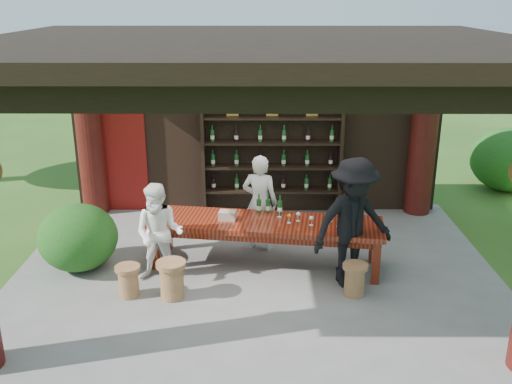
{
  "coord_description": "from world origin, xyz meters",
  "views": [
    {
      "loc": [
        0.04,
        -7.94,
        4.06
      ],
      "look_at": [
        0.0,
        0.4,
        1.15
      ],
      "focal_mm": 40.0,
      "sensor_mm": 36.0,
      "label": 1
    }
  ],
  "objects_px": {
    "napkin_basket": "(227,215)",
    "guest_woman": "(159,234)",
    "stool_near_right": "(355,279)",
    "tasting_table": "(265,228)",
    "wine_shelf": "(272,156)",
    "stool_far_left": "(128,280)",
    "host": "(260,203)",
    "guest_man": "(353,223)",
    "stool_near_left": "(172,279)"
  },
  "relations": [
    {
      "from": "tasting_table",
      "to": "host",
      "type": "relative_size",
      "value": 2.28
    },
    {
      "from": "tasting_table",
      "to": "guest_woman",
      "type": "distance_m",
      "value": 1.64
    },
    {
      "from": "guest_man",
      "to": "host",
      "type": "bearing_deg",
      "value": 115.64
    },
    {
      "from": "tasting_table",
      "to": "stool_far_left",
      "type": "relative_size",
      "value": 7.92
    },
    {
      "from": "stool_far_left",
      "to": "napkin_basket",
      "type": "distance_m",
      "value": 1.8
    },
    {
      "from": "tasting_table",
      "to": "stool_far_left",
      "type": "height_order",
      "value": "tasting_table"
    },
    {
      "from": "stool_near_left",
      "to": "guest_man",
      "type": "xyz_separation_m",
      "value": [
        2.56,
        0.44,
        0.67
      ]
    },
    {
      "from": "stool_near_right",
      "to": "guest_man",
      "type": "distance_m",
      "value": 0.79
    },
    {
      "from": "stool_near_left",
      "to": "guest_woman",
      "type": "relative_size",
      "value": 0.37
    },
    {
      "from": "stool_near_right",
      "to": "stool_far_left",
      "type": "height_order",
      "value": "stool_near_right"
    },
    {
      "from": "guest_man",
      "to": "napkin_basket",
      "type": "height_order",
      "value": "guest_man"
    },
    {
      "from": "stool_near_right",
      "to": "host",
      "type": "xyz_separation_m",
      "value": [
        -1.34,
        1.58,
        0.56
      ]
    },
    {
      "from": "napkin_basket",
      "to": "stool_far_left",
      "type": "bearing_deg",
      "value": -142.41
    },
    {
      "from": "stool_far_left",
      "to": "napkin_basket",
      "type": "xyz_separation_m",
      "value": [
        1.35,
        1.04,
        0.57
      ]
    },
    {
      "from": "stool_near_left",
      "to": "guest_woman",
      "type": "distance_m",
      "value": 0.73
    },
    {
      "from": "stool_near_left",
      "to": "stool_near_right",
      "type": "distance_m",
      "value": 2.57
    },
    {
      "from": "stool_near_left",
      "to": "guest_man",
      "type": "relative_size",
      "value": 0.29
    },
    {
      "from": "guest_woman",
      "to": "tasting_table",
      "type": "bearing_deg",
      "value": 24.45
    },
    {
      "from": "guest_woman",
      "to": "wine_shelf",
      "type": "bearing_deg",
      "value": 64.79
    },
    {
      "from": "host",
      "to": "guest_man",
      "type": "xyz_separation_m",
      "value": [
        1.33,
        -1.23,
        0.15
      ]
    },
    {
      "from": "napkin_basket",
      "to": "host",
      "type": "bearing_deg",
      "value": 49.72
    },
    {
      "from": "stool_near_left",
      "to": "stool_far_left",
      "type": "height_order",
      "value": "stool_near_left"
    },
    {
      "from": "tasting_table",
      "to": "napkin_basket",
      "type": "bearing_deg",
      "value": 175.14
    },
    {
      "from": "napkin_basket",
      "to": "guest_woman",
      "type": "bearing_deg",
      "value": -149.96
    },
    {
      "from": "host",
      "to": "stool_near_right",
      "type": "bearing_deg",
      "value": 145.0
    },
    {
      "from": "stool_near_left",
      "to": "stool_near_right",
      "type": "bearing_deg",
      "value": 1.99
    },
    {
      "from": "tasting_table",
      "to": "napkin_basket",
      "type": "distance_m",
      "value": 0.62
    },
    {
      "from": "wine_shelf",
      "to": "stool_far_left",
      "type": "distance_m",
      "value": 3.96
    },
    {
      "from": "stool_far_left",
      "to": "guest_man",
      "type": "xyz_separation_m",
      "value": [
        3.18,
        0.4,
        0.71
      ]
    },
    {
      "from": "tasting_table",
      "to": "stool_near_right",
      "type": "bearing_deg",
      "value": -36.81
    },
    {
      "from": "stool_near_left",
      "to": "napkin_basket",
      "type": "bearing_deg",
      "value": 55.85
    },
    {
      "from": "stool_near_left",
      "to": "stool_far_left",
      "type": "relative_size",
      "value": 1.18
    },
    {
      "from": "host",
      "to": "guest_woman",
      "type": "bearing_deg",
      "value": 52.9
    },
    {
      "from": "tasting_table",
      "to": "stool_near_right",
      "type": "xyz_separation_m",
      "value": [
        1.25,
        -0.94,
        -0.38
      ]
    },
    {
      "from": "wine_shelf",
      "to": "guest_woman",
      "type": "height_order",
      "value": "wine_shelf"
    },
    {
      "from": "guest_man",
      "to": "stool_near_left",
      "type": "bearing_deg",
      "value": 168.18
    },
    {
      "from": "guest_woman",
      "to": "napkin_basket",
      "type": "distance_m",
      "value": 1.12
    },
    {
      "from": "host",
      "to": "guest_man",
      "type": "distance_m",
      "value": 1.82
    },
    {
      "from": "host",
      "to": "guest_woman",
      "type": "relative_size",
      "value": 1.07
    },
    {
      "from": "stool_near_right",
      "to": "stool_near_left",
      "type": "bearing_deg",
      "value": -178.01
    },
    {
      "from": "stool_near_right",
      "to": "tasting_table",
      "type": "bearing_deg",
      "value": 143.19
    },
    {
      "from": "wine_shelf",
      "to": "stool_near_left",
      "type": "bearing_deg",
      "value": -114.03
    },
    {
      "from": "wine_shelf",
      "to": "tasting_table",
      "type": "xyz_separation_m",
      "value": [
        -0.14,
        -2.25,
        -0.53
      ]
    },
    {
      "from": "wine_shelf",
      "to": "guest_man",
      "type": "relative_size",
      "value": 1.37
    },
    {
      "from": "stool_near_right",
      "to": "guest_man",
      "type": "relative_size",
      "value": 0.25
    },
    {
      "from": "tasting_table",
      "to": "guest_man",
      "type": "distance_m",
      "value": 1.41
    },
    {
      "from": "wine_shelf",
      "to": "host",
      "type": "bearing_deg",
      "value": -98.1
    },
    {
      "from": "host",
      "to": "napkin_basket",
      "type": "relative_size",
      "value": 6.23
    },
    {
      "from": "stool_near_left",
      "to": "napkin_basket",
      "type": "xyz_separation_m",
      "value": [
        0.73,
        1.08,
        0.53
      ]
    },
    {
      "from": "guest_woman",
      "to": "stool_far_left",
      "type": "bearing_deg",
      "value": -122.33
    }
  ]
}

